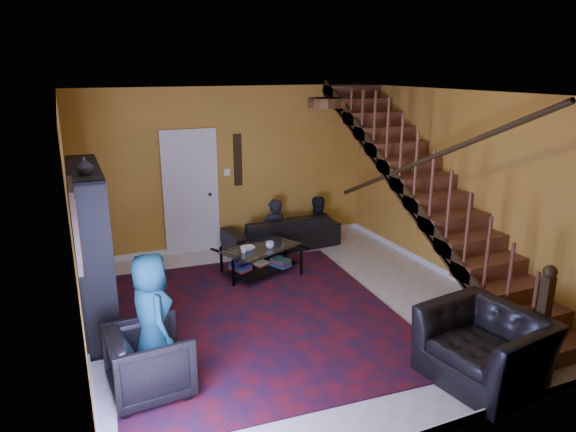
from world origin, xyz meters
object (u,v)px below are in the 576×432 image
armchair_right (484,347)px  armchair_left (150,361)px  coffee_table (261,259)px  bookshelf (93,251)px  sofa (282,231)px

armchair_right → armchair_left: bearing=-118.4°
armchair_left → coffee_table: 3.16m
bookshelf → armchair_right: size_ratio=1.77×
sofa → armchair_left: size_ratio=2.63×
bookshelf → armchair_left: bookshelf is taller
sofa → coffee_table: 1.29m
armchair_right → coffee_table: bearing=-171.4°
sofa → armchair_left: armchair_left is taller
sofa → coffee_table: bearing=49.3°
bookshelf → coffee_table: bearing=15.6°
sofa → bookshelf: bearing=24.6°
coffee_table → sofa: bearing=52.8°
bookshelf → armchair_left: bearing=-78.4°
armchair_right → coffee_table: 3.69m
sofa → coffee_table: (-0.78, -1.03, -0.04)m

